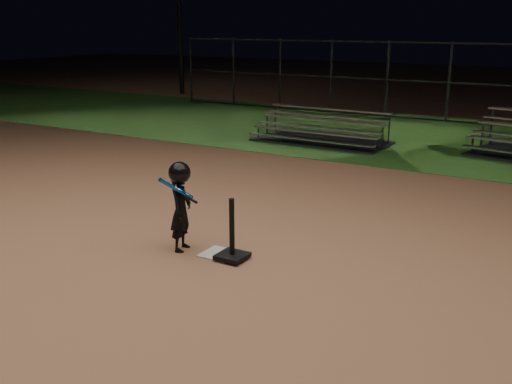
{
  "coord_description": "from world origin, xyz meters",
  "views": [
    {
      "loc": [
        4.26,
        -6.29,
        3.07
      ],
      "look_at": [
        0.0,
        1.0,
        0.65
      ],
      "focal_mm": 41.63,
      "sensor_mm": 36.0,
      "label": 1
    }
  ],
  "objects_px": {
    "child_batter": "(181,204)",
    "bleacher_left": "(321,136)",
    "home_plate": "(219,254)",
    "batting_tee": "(232,247)"
  },
  "relations": [
    {
      "from": "bleacher_left",
      "to": "child_batter",
      "type": "bearing_deg",
      "value": -78.16
    },
    {
      "from": "home_plate",
      "to": "child_batter",
      "type": "xyz_separation_m",
      "value": [
        -0.56,
        -0.1,
        0.66
      ]
    },
    {
      "from": "batting_tee",
      "to": "bleacher_left",
      "type": "relative_size",
      "value": 0.24
    },
    {
      "from": "batting_tee",
      "to": "bleacher_left",
      "type": "xyz_separation_m",
      "value": [
        -2.31,
        8.0,
        -0.0
      ]
    },
    {
      "from": "home_plate",
      "to": "batting_tee",
      "type": "height_order",
      "value": "batting_tee"
    },
    {
      "from": "child_batter",
      "to": "bleacher_left",
      "type": "xyz_separation_m",
      "value": [
        -1.5,
        8.03,
        -0.49
      ]
    },
    {
      "from": "home_plate",
      "to": "batting_tee",
      "type": "relative_size",
      "value": 0.54
    },
    {
      "from": "home_plate",
      "to": "bleacher_left",
      "type": "relative_size",
      "value": 0.13
    },
    {
      "from": "batting_tee",
      "to": "child_batter",
      "type": "height_order",
      "value": "child_batter"
    },
    {
      "from": "batting_tee",
      "to": "child_batter",
      "type": "relative_size",
      "value": 0.66
    }
  ]
}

